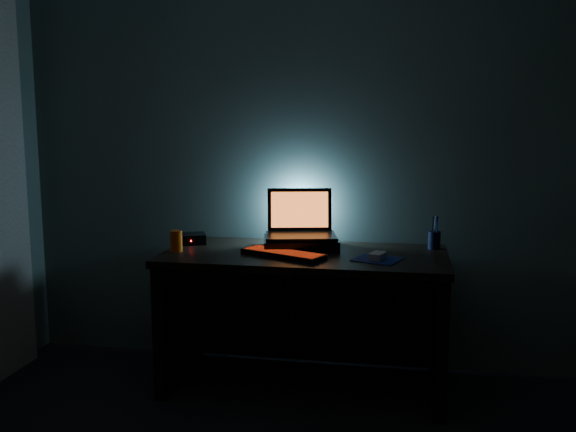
% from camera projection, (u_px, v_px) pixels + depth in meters
% --- Properties ---
extents(room, '(3.50, 4.00, 2.50)m').
position_uv_depth(room, '(214.00, 195.00, 1.75)').
color(room, black).
rests_on(room, ground).
extents(desk, '(1.50, 0.70, 0.75)m').
position_uv_depth(desk, '(306.00, 297.00, 3.49)').
color(desk, black).
rests_on(desk, ground).
extents(riser, '(0.45, 0.38, 0.06)m').
position_uv_depth(riser, '(301.00, 243.00, 3.50)').
color(riser, black).
rests_on(riser, desk).
extents(laptop, '(0.43, 0.36, 0.26)m').
position_uv_depth(laptop, '(300.00, 225.00, 3.54)').
color(laptop, black).
rests_on(laptop, riser).
extents(keyboard, '(0.47, 0.32, 0.03)m').
position_uv_depth(keyboard, '(283.00, 254.00, 3.31)').
color(keyboard, black).
rests_on(keyboard, desk).
extents(mousepad, '(0.27, 0.26, 0.00)m').
position_uv_depth(mousepad, '(378.00, 259.00, 3.23)').
color(mousepad, navy).
rests_on(mousepad, desk).
extents(mouse, '(0.10, 0.12, 0.03)m').
position_uv_depth(mouse, '(378.00, 256.00, 3.23)').
color(mouse, gray).
rests_on(mouse, mousepad).
extents(pen_cup, '(0.08, 0.08, 0.10)m').
position_uv_depth(pen_cup, '(434.00, 240.00, 3.49)').
color(pen_cup, black).
rests_on(pen_cup, desk).
extents(juice_glass, '(0.08, 0.08, 0.11)m').
position_uv_depth(juice_glass, '(176.00, 241.00, 3.42)').
color(juice_glass, '#E5510C').
rests_on(juice_glass, desk).
extents(router, '(0.21, 0.19, 0.06)m').
position_uv_depth(router, '(190.00, 239.00, 3.64)').
color(router, black).
rests_on(router, desk).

